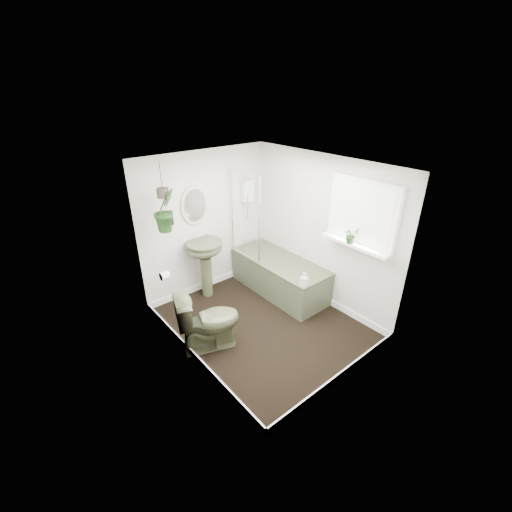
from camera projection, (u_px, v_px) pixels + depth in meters
floor at (262, 324)px, 5.03m from camera, size 2.30×2.80×0.02m
ceiling at (264, 164)px, 3.99m from camera, size 2.30×2.80×0.02m
wall_back at (206, 223)px, 5.48m from camera, size 2.30×0.02×2.30m
wall_front at (352, 300)px, 3.54m from camera, size 2.30×0.02×2.30m
wall_left at (185, 282)px, 3.85m from camera, size 0.02×2.80×2.30m
wall_right at (321, 232)px, 5.17m from camera, size 0.02×2.80×2.30m
skirting at (263, 320)px, 5.01m from camera, size 2.30×2.80×0.10m
bathtub at (280, 276)px, 5.70m from camera, size 0.72×1.72×0.58m
bath_screen at (245, 216)px, 5.40m from camera, size 0.04×0.72×1.40m
shower_box at (248, 191)px, 5.71m from camera, size 0.20×0.10×0.35m
oval_mirror at (195, 205)px, 5.18m from camera, size 0.46×0.03×0.62m
wall_sconce at (172, 218)px, 4.99m from camera, size 0.04×0.04×0.22m
toilet_roll_holder at (165, 276)px, 4.48m from camera, size 0.11×0.11×0.11m
window_recess at (363, 213)px, 4.42m from camera, size 0.08×1.00×0.90m
window_sill at (355, 244)px, 4.57m from camera, size 0.18×1.00×0.04m
window_blinds at (361, 214)px, 4.40m from camera, size 0.01×0.86×0.76m
toilet at (209, 321)px, 4.42m from camera, size 0.91×0.70×0.82m
pedestal_sink at (206, 269)px, 5.51m from camera, size 0.59×0.51×0.96m
sill_plant at (351, 235)px, 4.52m from camera, size 0.22×0.20×0.21m
hanging_plant at (165, 210)px, 4.52m from camera, size 0.37×0.33×0.59m
soap_bottle at (304, 279)px, 4.81m from camera, size 0.12×0.12×0.21m
hanging_pot at (163, 193)px, 4.42m from camera, size 0.16×0.16×0.12m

